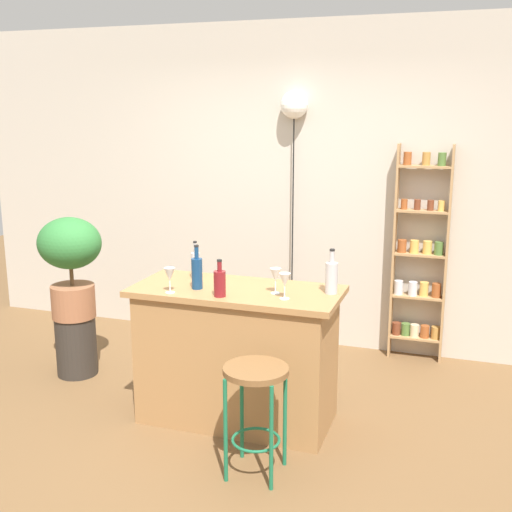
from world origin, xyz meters
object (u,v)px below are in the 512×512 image
Objects in this scene: potted_plant at (70,258)px; pendant_globe_light at (294,108)px; bottle_vinegar at (220,283)px; bottle_olive_oil at (195,265)px; bottle_spirits_clear at (197,272)px; wine_glass_center at (276,276)px; wine_glass_right at (170,275)px; spice_shelf at (420,260)px; bottle_wine_red at (332,277)px; bar_stool at (256,394)px; plant_stool at (76,345)px; wine_glass_left at (285,281)px.

potted_plant is 0.36× the size of pendant_globe_light.
bottle_olive_oil is at bearing 132.59° from bottle_vinegar.
bottle_olive_oil is 0.91× the size of bottle_spirits_clear.
bottle_vinegar is at bearing -150.92° from wine_glass_center.
bottle_spirits_clear reaches higher than bottle_olive_oil.
spice_shelf is at bearing 51.10° from wine_glass_right.
wine_glass_right is 2.08m from pendant_globe_light.
wine_glass_center is 1.00× the size of wine_glass_right.
bottle_wine_red reaches higher than bottle_vinegar.
wine_glass_right is (-1.41, -1.75, 0.19)m from spice_shelf.
bottle_wine_red reaches higher than bottle_olive_oil.
bar_stool is 4.00× the size of wine_glass_right.
wine_glass_center reaches higher than plant_stool.
wine_glass_center is at bearing -78.37° from pendant_globe_light.
bar_stool is 2.26m from spice_shelf.
potted_plant is 4.83× the size of wine_glass_left.
pendant_globe_light is (0.19, 1.63, 1.04)m from bottle_spirits_clear.
bottle_vinegar is (0.32, -0.35, -0.01)m from bottle_olive_oil.
bottle_spirits_clear is (0.11, -0.23, 0.01)m from bottle_olive_oil.
pendant_globe_light is (0.30, 1.40, 1.05)m from bottle_olive_oil.
pendant_globe_light is at bearing 178.80° from spice_shelf.
bottle_vinegar is 0.41m from wine_glass_left.
pendant_globe_light is (1.43, 1.24, 1.84)m from plant_stool.
bottle_wine_red is 1.76× the size of wine_glass_center.
plant_stool is 0.72m from potted_plant.
bottle_vinegar is at bearing 4.84° from wine_glass_right.
bottle_wine_red is 1.76× the size of wine_glass_left.
potted_plant is at bearing 169.11° from wine_glass_center.
wine_glass_center is (1.75, -0.34, 0.81)m from plant_stool.
pendant_globe_light is at bearing 83.25° from bottle_spirits_clear.
spice_shelf reaches higher than wine_glass_right.
bar_stool is at bearing -46.41° from bottle_vinegar.
bottle_vinegar reaches higher than wine_glass_left.
bottle_spirits_clear is 1.94m from pendant_globe_light.
spice_shelf is at bearing 44.51° from bottle_olive_oil.
potted_plant is at bearing 153.64° from bar_stool.
wine_glass_center is 1.91m from pendant_globe_light.
pendant_globe_light is at bearing 114.33° from bottle_wine_red.
wine_glass_right is at bearing -162.00° from bottle_wine_red.
pendant_globe_light is (0.32, 1.77, 1.04)m from wine_glass_right.
bottle_spirits_clear is at bearing -17.62° from plant_stool.
potted_plant is 2.20m from pendant_globe_light.
bar_stool is 1.38× the size of plant_stool.
pendant_globe_light is at bearing 77.71° from bottle_olive_oil.
bottle_wine_red is at bearing 24.13° from bottle_vinegar.
wine_glass_left is at bearing 10.52° from bottle_vinegar.
bottle_spirits_clear is 0.61m from wine_glass_left.
bottle_wine_red reaches higher than wine_glass_center.
bottle_olive_oil is 0.77m from wine_glass_left.
potted_plant reaches higher than bar_stool.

